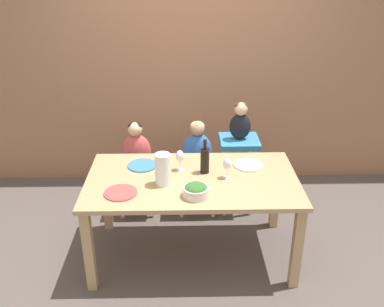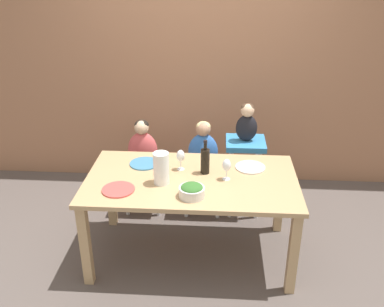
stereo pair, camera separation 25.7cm
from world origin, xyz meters
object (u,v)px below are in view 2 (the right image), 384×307
at_px(chair_far_center, 203,175).
at_px(person_child_left, 143,145).
at_px(dinner_plate_back_left, 144,164).
at_px(chair_far_left, 144,173).
at_px(person_child_center, 203,147).
at_px(wine_glass_near, 227,166).
at_px(wine_glass_far, 181,156).
at_px(dinner_plate_back_right, 250,167).
at_px(person_baby_right, 247,122).
at_px(wine_bottle, 205,160).
at_px(paper_towel_roll, 161,168).
at_px(chair_right_highchair, 245,157).
at_px(dinner_plate_front_left, 118,190).
at_px(salad_bowl_large, 192,190).

relative_size(chair_far_center, person_child_left, 0.95).
bearing_deg(dinner_plate_back_left, chair_far_left, 101.77).
bearing_deg(person_child_center, wine_glass_near, -73.76).
height_order(wine_glass_far, dinner_plate_back_right, wine_glass_far).
bearing_deg(person_child_left, dinner_plate_back_left, -78.24).
distance_m(person_baby_right, dinner_plate_back_left, 1.01).
distance_m(chair_far_center, person_child_center, 0.29).
distance_m(wine_bottle, paper_towel_roll, 0.37).
height_order(person_baby_right, dinner_plate_back_left, person_baby_right).
bearing_deg(chair_right_highchair, dinner_plate_back_left, -150.14).
xyz_separation_m(chair_far_center, person_baby_right, (0.39, 0.00, 0.56)).
relative_size(chair_right_highchair, paper_towel_roll, 2.99).
height_order(person_child_left, dinner_plate_front_left, person_child_left).
xyz_separation_m(wine_bottle, paper_towel_roll, (-0.32, -0.19, 0.01)).
height_order(chair_right_highchair, dinner_plate_back_left, chair_right_highchair).
relative_size(dinner_plate_front_left, dinner_plate_back_right, 1.00).
xyz_separation_m(wine_glass_near, dinner_plate_back_left, (-0.68, 0.22, -0.11)).
bearing_deg(salad_bowl_large, dinner_plate_back_right, 46.86).
bearing_deg(person_baby_right, wine_glass_near, -104.54).
distance_m(chair_far_left, dinner_plate_back_right, 1.16).
distance_m(chair_far_left, paper_towel_roll, 0.97).
distance_m(wine_glass_far, dinner_plate_back_right, 0.58).
bearing_deg(paper_towel_roll, dinner_plate_back_left, 121.01).
distance_m(person_child_center, salad_bowl_large, 0.99).
bearing_deg(dinner_plate_front_left, chair_far_center, 57.66).
distance_m(chair_right_highchair, wine_bottle, 0.75).
bearing_deg(chair_right_highchair, wine_glass_far, -134.14).
bearing_deg(chair_far_center, dinner_plate_front_left, -122.34).
distance_m(dinner_plate_front_left, dinner_plate_back_left, 0.46).
xyz_separation_m(person_child_center, dinner_plate_front_left, (-0.59, -0.93, 0.06)).
height_order(person_child_center, dinner_plate_front_left, person_child_center).
bearing_deg(salad_bowl_large, wine_glass_far, 105.64).
distance_m(chair_right_highchair, dinner_plate_front_left, 1.36).
distance_m(salad_bowl_large, dinner_plate_front_left, 0.55).
height_order(chair_far_center, wine_glass_far, wine_glass_far).
height_order(wine_bottle, dinner_plate_back_right, wine_bottle).
distance_m(wine_bottle, salad_bowl_large, 0.38).
bearing_deg(wine_glass_near, wine_bottle, 149.85).
distance_m(person_child_center, dinner_plate_front_left, 1.11).
xyz_separation_m(chair_right_highchair, dinner_plate_back_left, (-0.86, -0.49, 0.15)).
bearing_deg(chair_far_center, wine_glass_near, -73.75).
bearing_deg(paper_towel_roll, wine_glass_far, 61.63).
bearing_deg(dinner_plate_front_left, person_child_left, 88.83).
height_order(wine_bottle, dinner_plate_front_left, wine_bottle).
relative_size(chair_right_highchair, person_baby_right, 2.11).
xyz_separation_m(salad_bowl_large, dinner_plate_front_left, (-0.55, 0.05, -0.04)).
height_order(wine_bottle, wine_glass_near, wine_bottle).
bearing_deg(dinner_plate_back_left, chair_right_highchair, 29.86).
relative_size(person_child_center, person_baby_right, 1.33).
xyz_separation_m(chair_far_left, salad_bowl_large, (0.53, -0.98, 0.40)).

